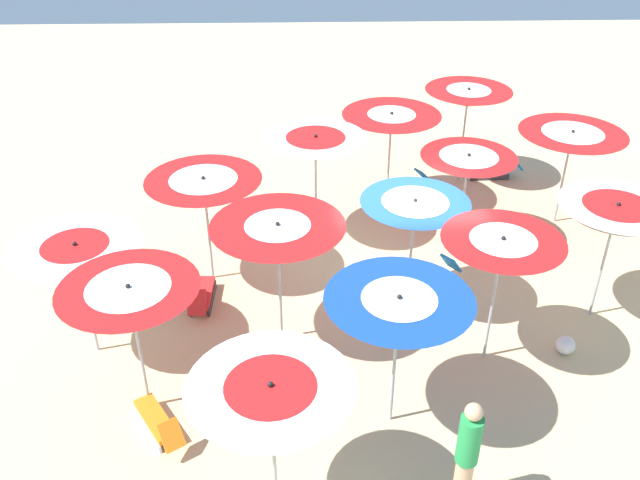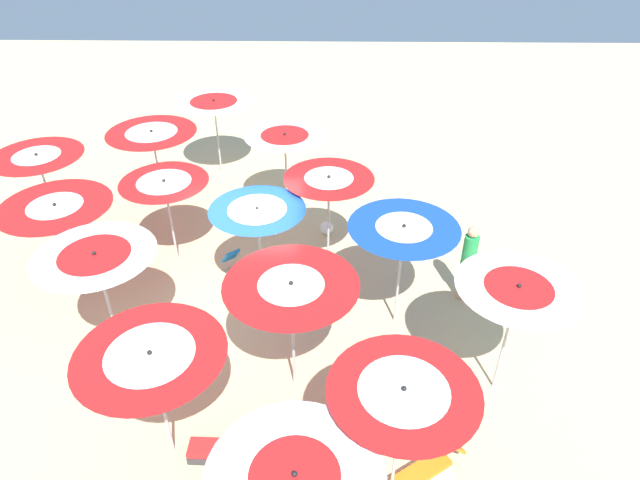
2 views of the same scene
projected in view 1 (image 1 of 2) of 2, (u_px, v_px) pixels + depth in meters
The scene contains 22 objects.
ground at pixel (397, 295), 13.22m from camera, with size 40.40×40.40×0.04m, color beige.
beach_umbrella_0 at pixel (271, 396), 7.92m from camera, with size 2.01×2.01×2.38m.
beach_umbrella_1 at pixel (399, 307), 9.35m from camera, with size 2.08×2.08×2.37m.
beach_umbrella_2 at pixel (502, 249), 10.55m from camera, with size 1.92×1.92×2.42m.
beach_umbrella_3 at pixel (616, 214), 11.55m from camera, with size 1.99×1.99×2.38m.
beach_umbrella_5 at pixel (130, 299), 9.63m from camera, with size 2.02×2.02×2.35m.
beach_umbrella_6 at pixel (278, 233), 10.97m from camera, with size 2.21×2.21×2.39m.
beach_umbrella_7 at pixel (414, 212), 11.75m from camera, with size 1.90×1.90×2.34m.
beach_umbrella_8 at pixel (468, 163), 13.73m from camera, with size 1.94×1.94×2.14m.
beach_umbrella_9 at pixel (571, 142), 14.54m from camera, with size 2.27×2.27×2.23m.
beach_umbrella_10 at pixel (77, 257), 10.82m from camera, with size 2.10×2.10×2.21m.
beach_umbrella_11 at pixel (204, 187), 12.60m from camera, with size 2.17×2.17×2.27m.
beach_umbrella_12 at pixel (316, 144), 13.82m from camera, with size 2.08×2.08×2.43m.
beach_umbrella_13 at pixel (391, 122), 15.11m from camera, with size 2.20×2.20×2.34m.
beach_umbrella_14 at pixel (468, 98), 16.12m from camera, with size 2.05×2.05×2.45m.
lounger_0 at pixel (432, 283), 13.18m from camera, with size 1.09×1.22×0.64m.
lounger_1 at pixel (158, 422), 10.18m from camera, with size 1.25×0.97×0.59m.
lounger_2 at pixel (492, 170), 17.34m from camera, with size 0.42×1.36×0.60m.
lounger_3 at pixel (202, 295), 12.83m from camera, with size 1.28×0.39×0.65m.
lounger_4 at pixel (407, 186), 16.59m from camera, with size 0.87×1.12×0.55m.
beachgoer_0 at pixel (467, 454), 8.72m from camera, with size 0.30×0.30×1.83m.
beach_ball at pixel (565, 345), 11.70m from camera, with size 0.33×0.33×0.33m, color white.
Camera 1 is at (-10.58, 1.80, 7.92)m, focal length 38.31 mm.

